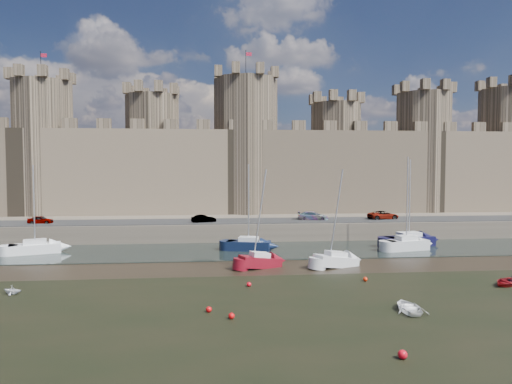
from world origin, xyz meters
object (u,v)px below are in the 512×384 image
car_2 (313,216)px  sailboat_4 (260,260)px  car_3 (383,215)px  sailboat_3 (409,240)px  sailboat_0 (35,247)px  car_0 (40,220)px  sailboat_5 (336,260)px  sailboat_2 (406,243)px  car_1 (204,219)px  sailboat_1 (249,244)px

car_2 → sailboat_4: bearing=167.3°
car_3 → sailboat_3: size_ratio=0.41×
sailboat_0 → sailboat_4: (25.77, -9.85, -0.07)m
sailboat_4 → car_3: bearing=21.5°
car_0 → sailboat_3: size_ratio=0.29×
sailboat_0 → sailboat_5: sailboat_0 is taller
sailboat_3 → sailboat_5: 16.98m
car_2 → sailboat_4: (-9.92, -19.85, -2.40)m
sailboat_0 → sailboat_3: bearing=-17.8°
sailboat_2 → sailboat_5: 13.78m
car_3 → sailboat_5: size_ratio=0.46×
sailboat_0 → sailboat_2: size_ratio=0.91×
car_1 → sailboat_3: sailboat_3 is taller
sailboat_0 → sailboat_3: size_ratio=0.93×
sailboat_2 → sailboat_0: bearing=165.8°
sailboat_5 → car_2: bearing=62.5°
sailboat_3 → sailboat_5: size_ratio=1.11×
car_3 → sailboat_1: (-21.03, -10.35, -2.31)m
car_0 → sailboat_1: bearing=-104.7°
car_1 → sailboat_0: bearing=98.6°
sailboat_1 → sailboat_0: bearing=-166.7°
car_1 → sailboat_4: bearing=-175.9°
car_3 → sailboat_0: 47.48m
car_1 → sailboat_3: (26.71, -7.34, -2.21)m
car_2 → sailboat_5: sailboat_5 is taller
car_0 → sailboat_5: 41.18m
car_2 → car_3: bearing=-76.5°
sailboat_0 → sailboat_2: (44.74, -2.03, 0.08)m
sailboat_1 → sailboat_5: sailboat_1 is taller
sailboat_1 → sailboat_5: 12.80m
car_2 → sailboat_4: sailboat_4 is taller
sailboat_2 → sailboat_4: (-18.98, -7.82, -0.14)m
car_0 → sailboat_4: size_ratio=0.33×
sailboat_0 → sailboat_5: 35.12m
car_3 → sailboat_2: 12.29m
sailboat_1 → sailboat_2: size_ratio=0.92×
sailboat_1 → sailboat_4: size_ratio=1.05×
car_0 → car_1: (22.35, -0.85, -0.00)m
car_3 → sailboat_3: sailboat_3 is taller
sailboat_1 → sailboat_3: (21.07, 1.41, 0.02)m
sailboat_1 → car_3: bearing=40.4°
sailboat_2 → car_3: bearing=70.7°
sailboat_4 → car_0: bearing=123.8°
sailboat_2 → car_0: bearing=155.0°
sailboat_4 → sailboat_2: bearing=0.1°
car_2 → sailboat_5: 20.42m
car_0 → sailboat_1: sailboat_1 is taller
car_1 → sailboat_2: bearing=-126.9°
car_1 → sailboat_0: sailboat_0 is taller
sailboat_4 → sailboat_0: bearing=136.7°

